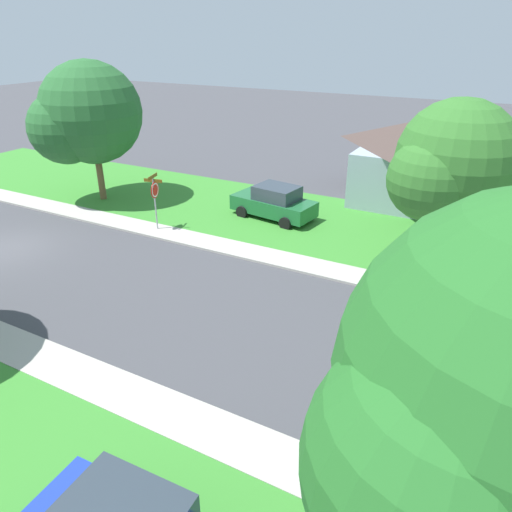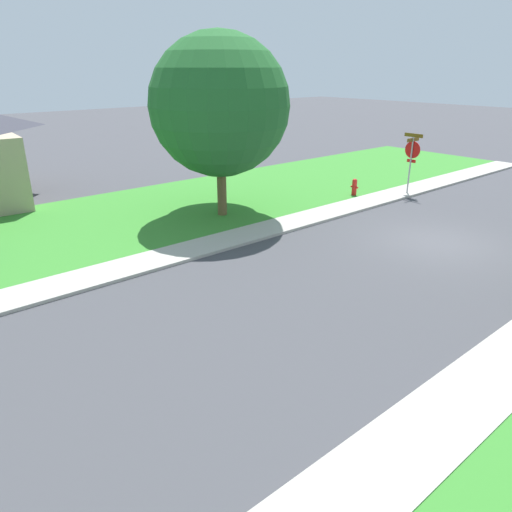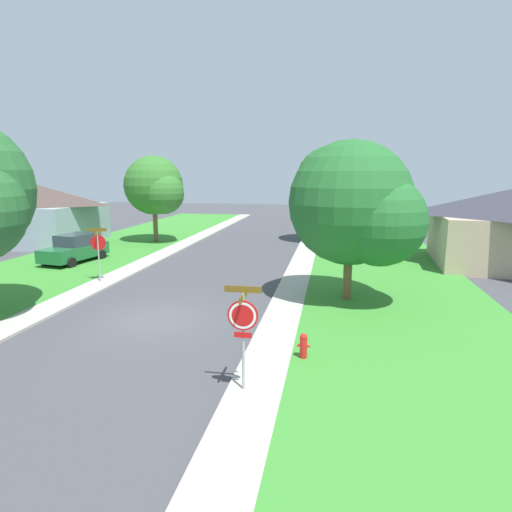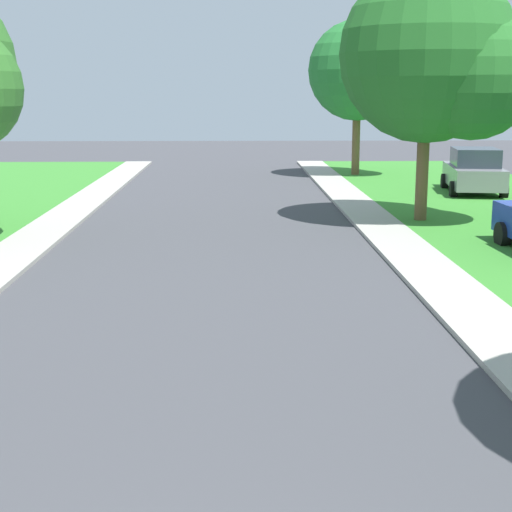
# 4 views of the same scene
# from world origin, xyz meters

# --- Properties ---
(ground_plane) EXTENTS (120.00, 120.00, 0.00)m
(ground_plane) POSITION_xyz_m (0.00, 0.00, 0.00)
(ground_plane) COLOR #424247
(sidewalk_east) EXTENTS (1.40, 56.00, 0.10)m
(sidewalk_east) POSITION_xyz_m (4.70, 12.00, 0.05)
(sidewalk_east) COLOR #ADA89E
(sidewalk_east) RESTS_ON ground
(lawn_east) EXTENTS (8.00, 56.00, 0.08)m
(lawn_east) POSITION_xyz_m (9.40, 12.00, 0.04)
(lawn_east) COLOR #38842D
(lawn_east) RESTS_ON ground
(sidewalk_west) EXTENTS (1.40, 56.00, 0.10)m
(sidewalk_west) POSITION_xyz_m (-4.70, 12.00, 0.05)
(sidewalk_west) COLOR #ADA89E
(sidewalk_west) RESTS_ON ground
(lawn_west) EXTENTS (8.00, 56.00, 0.08)m
(lawn_west) POSITION_xyz_m (-9.40, 12.00, 0.04)
(lawn_west) COLOR #38842D
(lawn_west) RESTS_ON ground
(stop_sign_near_corner) EXTENTS (0.92, 0.92, 2.77)m
(stop_sign_near_corner) POSITION_xyz_m (4.42, -4.89, 1.88)
(stop_sign_near_corner) COLOR #9E9EA3
(stop_sign_near_corner) RESTS_ON ground
(stop_sign_far_corner) EXTENTS (0.90, 0.90, 2.77)m
(stop_sign_far_corner) POSITION_xyz_m (-4.87, 4.64, 1.89)
(stop_sign_far_corner) COLOR #9E9EA3
(stop_sign_far_corner) RESTS_ON ground
(car_grey_across_road) EXTENTS (2.49, 4.51, 1.76)m
(car_grey_across_road) POSITION_xyz_m (9.61, 26.19, 0.87)
(car_grey_across_road) COLOR gray
(car_grey_across_road) RESTS_ON ground
(car_blue_near_corner) EXTENTS (2.15, 4.36, 1.76)m
(car_blue_near_corner) POSITION_xyz_m (8.17, 14.54, 0.87)
(car_blue_near_corner) COLOR #1E389E
(car_blue_near_corner) RESTS_ON ground
(car_green_far_down_street) EXTENTS (2.50, 4.52, 1.76)m
(car_green_far_down_street) POSITION_xyz_m (-8.94, 8.92, 0.87)
(car_green_far_down_street) COLOR #1E6033
(car_green_far_down_street) RESTS_ON ground
(tree_sidewalk_mid) EXTENTS (5.54, 5.16, 6.79)m
(tree_sidewalk_mid) POSITION_xyz_m (7.47, 3.53, 4.04)
(tree_sidewalk_mid) COLOR brown
(tree_sidewalk_mid) RESTS_ON ground
(tree_sidewalk_near) EXTENTS (4.84, 4.50, 7.03)m
(tree_sidewalk_near) POSITION_xyz_m (6.40, 32.71, 4.63)
(tree_sidewalk_near) COLOR brown
(tree_sidewalk_near) RESTS_ON ground
(tree_sidewalk_far) EXTENTS (5.47, 5.08, 7.43)m
(tree_sidewalk_far) POSITION_xyz_m (6.37, 19.59, 4.72)
(tree_sidewalk_far) COLOR brown
(tree_sidewalk_far) RESTS_ON ground
(tree_across_left) EXTENTS (4.85, 4.51, 6.71)m
(tree_across_left) POSITION_xyz_m (-6.98, 17.07, 4.30)
(tree_across_left) COLOR brown
(tree_across_left) RESTS_ON ground
(house_left_setback) EXTENTS (9.05, 7.86, 4.60)m
(house_left_setback) POSITION_xyz_m (-16.18, 15.29, 2.38)
(house_left_setback) COLOR #93A3B2
(house_left_setback) RESTS_ON ground
(fire_hydrant) EXTENTS (0.38, 0.22, 0.83)m
(fire_hydrant) POSITION_xyz_m (5.76, -2.67, 0.44)
(fire_hydrant) COLOR red
(fire_hydrant) RESTS_ON ground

